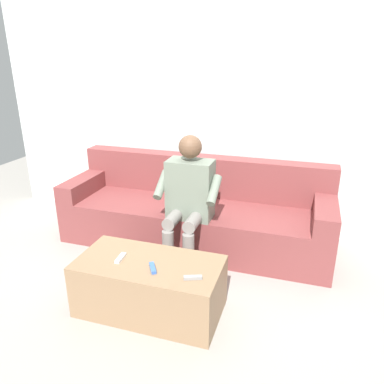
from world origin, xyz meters
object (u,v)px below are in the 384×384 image
Objects in this scene: remote_gray at (193,278)px; remote_white at (121,258)px; couch at (196,214)px; remote_blue at (153,268)px; coffee_table at (150,286)px; person_solo_seated at (188,195)px.

remote_gray is 0.94× the size of remote_white.
couch is 21.23× the size of remote_gray.
remote_gray is at bearing -126.90° from remote_blue.
coffee_table is at bearing 90.00° from couch.
coffee_table is 8.00× the size of remote_blue.
remote_blue reaches higher than coffee_table.
person_solo_seated reaches higher than coffee_table.
couch is at bearing -94.64° from remote_gray.
person_solo_seated is 0.86m from remote_blue.
remote_blue and remote_gray have the same top height.
coffee_table is 0.24m from remote_blue.
remote_gray is at bearing 163.75° from coffee_table.
person_solo_seated is 9.47× the size of remote_gray.
remote_blue is at bearing 91.04° from person_solo_seated.
person_solo_seated is at bearing 97.35° from couch.
remote_white is (0.21, 1.18, 0.12)m from couch.
remote_white is (0.21, 0.03, 0.21)m from coffee_table.
remote_gray is (-0.37, 0.11, 0.22)m from coffee_table.
person_solo_seated is at bearing -30.84° from remote_blue.
remote_blue reaches higher than remote_white.
remote_white is at bearing 71.61° from person_solo_seated.
remote_white is (0.26, 0.78, -0.23)m from person_solo_seated.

